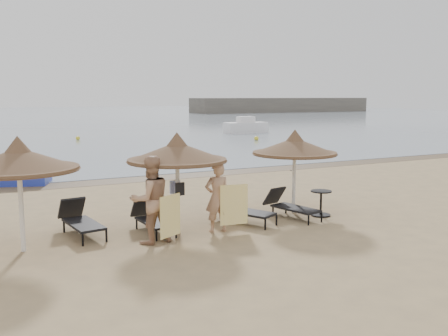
% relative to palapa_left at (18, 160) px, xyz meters
% --- Properties ---
extents(ground, '(160.00, 160.00, 0.00)m').
position_rel_palapa_left_xyz_m(ground, '(3.88, -1.12, -2.06)').
color(ground, tan).
rests_on(ground, ground).
extents(sea, '(200.00, 140.00, 0.03)m').
position_rel_palapa_left_xyz_m(sea, '(3.88, 78.88, -2.04)').
color(sea, gray).
rests_on(sea, ground).
extents(wet_sand_strip, '(200.00, 1.60, 0.01)m').
position_rel_palapa_left_xyz_m(wet_sand_strip, '(3.88, 8.28, -2.05)').
color(wet_sand_strip, brown).
rests_on(wet_sand_strip, ground).
extents(palapa_left, '(2.60, 2.60, 2.58)m').
position_rel_palapa_left_xyz_m(palapa_left, '(0.00, 0.00, 0.00)').
color(palapa_left, white).
rests_on(palapa_left, ground).
extents(palapa_center, '(2.56, 2.56, 2.53)m').
position_rel_palapa_left_xyz_m(palapa_center, '(3.73, 0.09, -0.04)').
color(palapa_center, white).
rests_on(palapa_center, ground).
extents(palapa_right, '(2.49, 2.49, 2.47)m').
position_rel_palapa_left_xyz_m(palapa_right, '(7.52, 0.39, -0.09)').
color(palapa_right, white).
rests_on(palapa_right, ground).
extents(lounger_far_left, '(0.87, 1.96, 0.85)m').
position_rel_palapa_left_xyz_m(lounger_far_left, '(1.40, 0.84, -1.67)').
color(lounger_far_left, black).
rests_on(lounger_far_left, ground).
extents(lounger_near_left, '(0.69, 1.75, 0.77)m').
position_rel_palapa_left_xyz_m(lounger_near_left, '(3.09, 0.33, -1.71)').
color(lounger_near_left, black).
rests_on(lounger_near_left, ground).
extents(lounger_near_right, '(1.40, 1.96, 0.85)m').
position_rel_palapa_left_xyz_m(lounger_near_right, '(5.54, 0.12, -1.68)').
color(lounger_near_right, black).
rests_on(lounger_near_right, ground).
extents(lounger_far_right, '(0.97, 1.87, 0.80)m').
position_rel_palapa_left_xyz_m(lounger_far_right, '(7.07, -0.04, -1.70)').
color(lounger_far_right, black).
rests_on(lounger_far_right, ground).
extents(side_table, '(0.61, 0.61, 0.73)m').
position_rel_palapa_left_xyz_m(side_table, '(8.00, -0.30, -1.71)').
color(side_table, black).
rests_on(side_table, ground).
extents(person_left, '(1.17, 0.83, 2.40)m').
position_rel_palapa_left_xyz_m(person_left, '(2.76, -0.66, -0.86)').
color(person_left, tan).
rests_on(person_left, ground).
extents(person_right, '(1.03, 0.74, 2.06)m').
position_rel_palapa_left_xyz_m(person_right, '(4.58, -0.48, -1.03)').
color(person_right, tan).
rests_on(person_right, ground).
extents(towel_left, '(0.63, 0.36, 0.99)m').
position_rel_palapa_left_xyz_m(towel_left, '(3.11, -1.01, -1.37)').
color(towel_left, yellow).
rests_on(towel_left, ground).
extents(towel_right, '(0.73, 0.12, 1.03)m').
position_rel_palapa_left_xyz_m(towel_right, '(4.93, -0.73, -1.34)').
color(towel_right, yellow).
rests_on(towel_right, ground).
extents(bag_patterned, '(0.27, 0.11, 0.34)m').
position_rel_palapa_left_xyz_m(bag_patterned, '(3.73, 0.27, -0.95)').
color(bag_patterned, white).
rests_on(bag_patterned, ground).
extents(bag_dark, '(0.24, 0.11, 0.33)m').
position_rel_palapa_left_xyz_m(bag_dark, '(3.73, -0.07, -0.95)').
color(bag_dark, black).
rests_on(bag_dark, ground).
extents(pedal_boat, '(2.55, 1.99, 1.04)m').
position_rel_palapa_left_xyz_m(pedal_boat, '(0.63, 9.23, -1.67)').
color(pedal_boat, '#2436B1').
rests_on(pedal_boat, ground).
extents(buoy_mid, '(0.33, 0.33, 0.33)m').
position_rel_palapa_left_xyz_m(buoy_mid, '(6.48, 28.22, -1.89)').
color(buoy_mid, yellow).
rests_on(buoy_mid, ground).
extents(buoy_right, '(0.35, 0.35, 0.35)m').
position_rel_palapa_left_xyz_m(buoy_right, '(18.75, 21.61, -1.88)').
color(buoy_right, yellow).
rests_on(buoy_right, ground).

